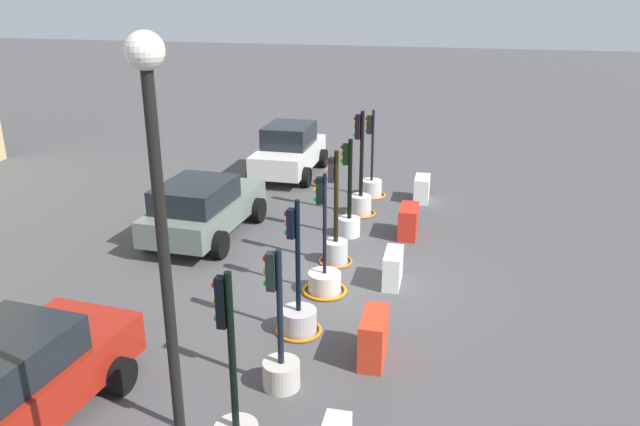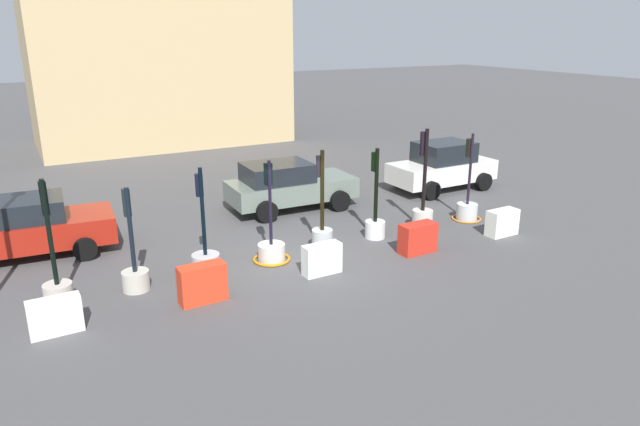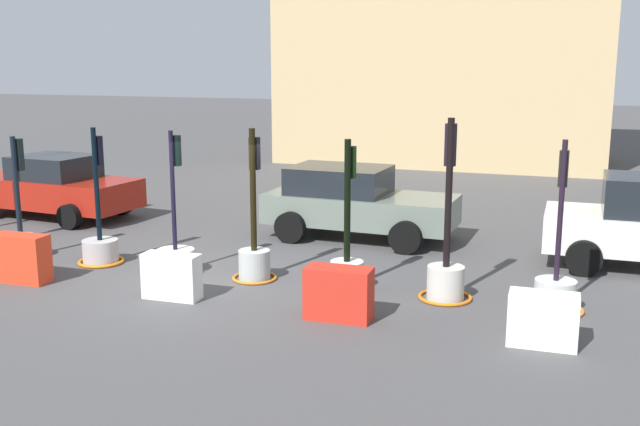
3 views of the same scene
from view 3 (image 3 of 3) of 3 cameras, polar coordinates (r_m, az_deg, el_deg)
ground_plane at (r=13.84m, az=-9.15°, el=-5.20°), size 120.00×120.00×0.00m
traffic_light_1 at (r=16.32m, az=-22.01°, el=-1.48°), size 0.63×0.63×2.50m
traffic_light_2 at (r=15.40m, az=-16.54°, el=-2.29°), size 0.91×0.91×2.71m
traffic_light_3 at (r=14.38m, az=-11.03°, el=-3.08°), size 0.99×0.99×2.71m
traffic_light_4 at (r=13.71m, az=-5.07°, el=-3.02°), size 0.83×0.83×2.80m
traffic_light_5 at (r=13.10m, az=2.11°, el=-3.40°), size 0.59×0.59×2.66m
traffic_light_6 at (r=12.72m, az=9.67°, el=-4.21°), size 0.91×0.91×3.07m
traffic_light_7 at (r=12.57m, az=17.65°, el=-5.46°), size 0.94×0.94×2.78m
construction_barrier_1 at (r=14.58m, az=-22.02°, el=-3.25°), size 1.06×0.46×0.89m
construction_barrier_2 at (r=12.84m, az=-11.33°, el=-4.80°), size 0.99×0.40×0.78m
construction_barrier_3 at (r=11.62m, az=1.44°, el=-6.20°), size 1.05×0.50×0.83m
construction_barrier_4 at (r=11.04m, az=16.76°, el=-7.86°), size 0.98×0.47×0.77m
car_red_compact at (r=20.27m, az=-19.82°, el=1.91°), size 4.64×2.43×1.60m
car_grey_saloon at (r=16.82m, az=2.71°, el=0.86°), size 4.29×2.32×1.62m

